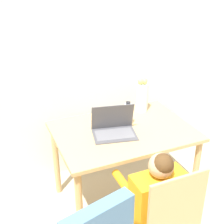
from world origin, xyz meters
TOP-DOWN VIEW (x-y plane):
  - wall_back at (0.00, 2.23)m, footprint 6.40×0.05m
  - dining_table at (0.27, 1.60)m, footprint 1.10×0.77m
  - chair_occupied at (0.19, 0.84)m, footprint 0.40×0.40m
  - person_seated at (0.19, 0.97)m, footprint 0.35×0.42m
  - laptop at (0.17, 1.58)m, footprint 0.37×0.30m
  - flower_vase at (0.57, 1.86)m, footprint 0.11×0.11m
  - water_bottle at (0.33, 1.65)m, footprint 0.06×0.06m

SIDE VIEW (x-z plane):
  - chair_occupied at x=0.19m, z-range 0.01..0.91m
  - person_seated at x=0.19m, z-range 0.11..1.04m
  - dining_table at x=0.27m, z-range 0.27..0.99m
  - laptop at x=0.17m, z-range 0.66..0.89m
  - water_bottle at x=0.33m, z-range 0.71..0.93m
  - flower_vase at x=0.57m, z-range 0.71..1.02m
  - wall_back at x=0.00m, z-range 0.00..2.50m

